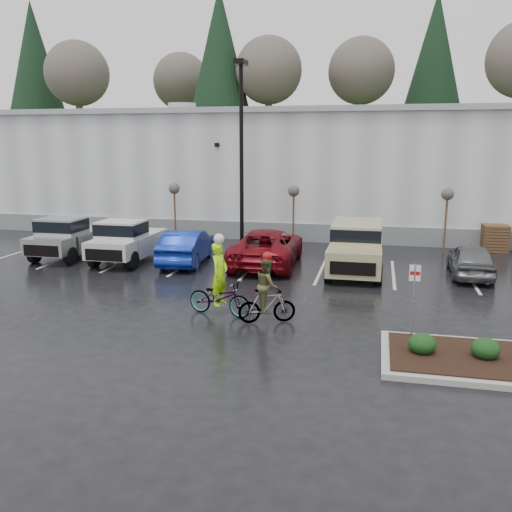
% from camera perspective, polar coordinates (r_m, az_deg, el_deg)
% --- Properties ---
extents(ground, '(120.00, 120.00, 0.00)m').
position_cam_1_polar(ground, '(15.77, 1.96, -8.14)').
color(ground, black).
rests_on(ground, ground).
extents(warehouse, '(60.50, 15.50, 7.20)m').
position_cam_1_polar(warehouse, '(36.67, 8.54, 9.17)').
color(warehouse, '#B9BBBE').
rests_on(warehouse, ground).
extents(wooded_ridge, '(80.00, 25.00, 6.00)m').
position_cam_1_polar(wooded_ridge, '(59.65, 10.23, 9.58)').
color(wooded_ridge, '#233917').
rests_on(wooded_ridge, ground).
extents(lamppost, '(0.50, 1.00, 9.22)m').
position_cam_1_polar(lamppost, '(27.38, -1.55, 12.60)').
color(lamppost, black).
rests_on(lamppost, ground).
extents(sapling_west, '(0.60, 0.60, 3.20)m').
position_cam_1_polar(sapling_west, '(29.68, -8.59, 6.72)').
color(sapling_west, '#4A301D').
rests_on(sapling_west, ground).
extents(sapling_mid, '(0.60, 0.60, 3.20)m').
position_cam_1_polar(sapling_mid, '(27.99, 3.99, 6.50)').
color(sapling_mid, '#4A301D').
rests_on(sapling_mid, ground).
extents(sapling_east, '(0.60, 0.60, 3.20)m').
position_cam_1_polar(sapling_east, '(27.86, 19.50, 5.82)').
color(sapling_east, '#4A301D').
rests_on(sapling_east, ground).
extents(pallet_stack_a, '(1.20, 1.20, 1.35)m').
position_cam_1_polar(pallet_stack_a, '(29.50, 23.82, 1.76)').
color(pallet_stack_a, '#4A301D').
rests_on(pallet_stack_a, ground).
extents(shrub_a, '(0.70, 0.70, 0.52)m').
position_cam_1_polar(shrub_a, '(14.50, 17.10, -8.80)').
color(shrub_a, '#113314').
rests_on(shrub_a, curb_island).
extents(shrub_b, '(0.70, 0.70, 0.52)m').
position_cam_1_polar(shrub_b, '(14.71, 23.00, -8.95)').
color(shrub_b, '#113314').
rests_on(shrub_b, curb_island).
extents(fire_lane_sign, '(0.30, 0.05, 2.20)m').
position_cam_1_polar(fire_lane_sign, '(15.32, 16.27, -3.71)').
color(fire_lane_sign, gray).
rests_on(fire_lane_sign, ground).
extents(pickup_silver, '(2.10, 5.20, 1.96)m').
position_cam_1_polar(pickup_silver, '(27.33, -18.70, 2.05)').
color(pickup_silver, '#A0A3A7').
rests_on(pickup_silver, ground).
extents(pickup_white, '(2.10, 5.20, 1.96)m').
position_cam_1_polar(pickup_white, '(25.66, -13.04, 1.76)').
color(pickup_white, beige).
rests_on(pickup_white, ground).
extents(car_blue, '(2.04, 4.79, 1.54)m').
position_cam_1_polar(car_blue, '(24.55, -7.27, 1.02)').
color(car_blue, navy).
rests_on(car_blue, ground).
extents(car_red, '(2.87, 5.93, 1.63)m').
position_cam_1_polar(car_red, '(23.97, 1.17, 0.95)').
color(car_red, maroon).
rests_on(car_red, ground).
extents(suv_tan, '(2.20, 5.10, 2.06)m').
position_cam_1_polar(suv_tan, '(22.94, 10.47, 0.79)').
color(suv_tan, tan).
rests_on(suv_tan, ground).
extents(car_grey, '(1.76, 4.08, 1.37)m').
position_cam_1_polar(car_grey, '(23.66, 21.68, -0.38)').
color(car_grey, '#5D5F62').
rests_on(car_grey, ground).
extents(cyclist_hivis, '(2.27, 1.19, 2.62)m').
position_cam_1_polar(cyclist_hivis, '(17.15, -3.84, -3.66)').
color(cyclist_hivis, '#3F3F44').
rests_on(cyclist_hivis, ground).
extents(cyclist_olive, '(1.76, 1.03, 2.20)m').
position_cam_1_polar(cyclist_olive, '(16.42, 1.16, -4.33)').
color(cyclist_olive, '#3F3F44').
rests_on(cyclist_olive, ground).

